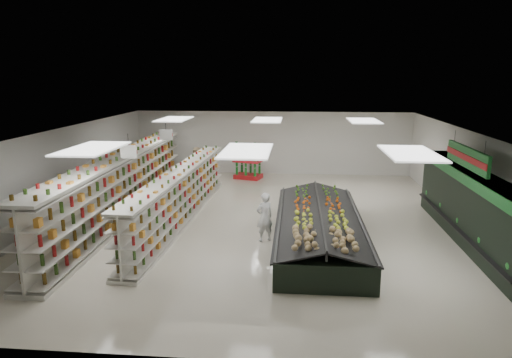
# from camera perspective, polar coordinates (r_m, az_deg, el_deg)

# --- Properties ---
(floor) EXTENTS (16.00, 16.00, 0.00)m
(floor) POSITION_cam_1_polar(r_m,az_deg,el_deg) (16.05, 0.43, -5.31)
(floor) COLOR beige
(floor) RESTS_ON ground
(ceiling) EXTENTS (14.00, 16.00, 0.02)m
(ceiling) POSITION_cam_1_polar(r_m,az_deg,el_deg) (15.35, 0.45, 6.11)
(ceiling) COLOR white
(ceiling) RESTS_ON wall_back
(wall_back) EXTENTS (14.00, 0.02, 3.20)m
(wall_back) POSITION_cam_1_polar(r_m,az_deg,el_deg) (23.48, 2.03, 4.53)
(wall_back) COLOR silver
(wall_back) RESTS_ON floor
(wall_front) EXTENTS (14.00, 0.02, 3.20)m
(wall_front) POSITION_cam_1_polar(r_m,az_deg,el_deg) (8.06, -4.29, -12.22)
(wall_front) COLOR silver
(wall_front) RESTS_ON floor
(wall_left) EXTENTS (0.02, 16.00, 3.20)m
(wall_left) POSITION_cam_1_polar(r_m,az_deg,el_deg) (17.61, -22.90, 0.69)
(wall_left) COLOR silver
(wall_left) RESTS_ON floor
(wall_right) EXTENTS (0.02, 16.00, 3.20)m
(wall_right) POSITION_cam_1_polar(r_m,az_deg,el_deg) (16.61, 25.28, -0.22)
(wall_right) COLOR silver
(wall_right) RESTS_ON floor
(produce_wall_case) EXTENTS (0.93, 8.00, 2.20)m
(produce_wall_case) POSITION_cam_1_polar(r_m,az_deg,el_deg) (15.16, 25.39, -2.79)
(produce_wall_case) COLOR black
(produce_wall_case) RESTS_ON floor
(aisle_sign_near) EXTENTS (0.52, 0.06, 0.75)m
(aisle_sign_near) POSITION_cam_1_polar(r_m,az_deg,el_deg) (14.30, -15.61, 3.31)
(aisle_sign_near) COLOR white
(aisle_sign_near) RESTS_ON ceiling
(aisle_sign_far) EXTENTS (0.52, 0.06, 0.75)m
(aisle_sign_far) POSITION_cam_1_polar(r_m,az_deg,el_deg) (18.06, -11.19, 5.45)
(aisle_sign_far) COLOR white
(aisle_sign_far) RESTS_ON ceiling
(hortifruti_banner) EXTENTS (0.12, 3.20, 0.95)m
(hortifruti_banner) POSITION_cam_1_polar(r_m,az_deg,el_deg) (14.77, 24.87, 2.48)
(hortifruti_banner) COLOR #1E702C
(hortifruti_banner) RESTS_ON ceiling
(gondola_left) EXTENTS (1.19, 12.96, 2.24)m
(gondola_left) POSITION_cam_1_polar(r_m,az_deg,el_deg) (17.12, -16.33, -1.09)
(gondola_left) COLOR silver
(gondola_left) RESTS_ON floor
(gondola_center) EXTENTS (1.16, 10.47, 1.81)m
(gondola_center) POSITION_cam_1_polar(r_m,az_deg,el_deg) (16.19, -9.34, -2.26)
(gondola_center) COLOR silver
(gondola_center) RESTS_ON floor
(produce_island) EXTENTS (2.63, 7.23, 1.08)m
(produce_island) POSITION_cam_1_polar(r_m,az_deg,el_deg) (14.22, 7.87, -5.78)
(produce_island) COLOR black
(produce_island) RESTS_ON floor
(soda_endcap) EXTENTS (1.52, 1.23, 1.69)m
(soda_endcap) POSITION_cam_1_polar(r_m,az_deg,el_deg) (22.44, -0.98, 2.13)
(soda_endcap) COLOR #B51419
(soda_endcap) RESTS_ON floor
(shopper_main) EXTENTS (0.67, 0.61, 1.54)m
(shopper_main) POSITION_cam_1_polar(r_m,az_deg,el_deg) (13.99, 1.07, -4.77)
(shopper_main) COLOR white
(shopper_main) RESTS_ON floor
(shopper_background) EXTENTS (0.62, 0.93, 1.81)m
(shopper_background) POSITION_cam_1_polar(r_m,az_deg,el_deg) (21.09, -7.28, 1.55)
(shopper_background) COLOR #9C8F60
(shopper_background) RESTS_ON floor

